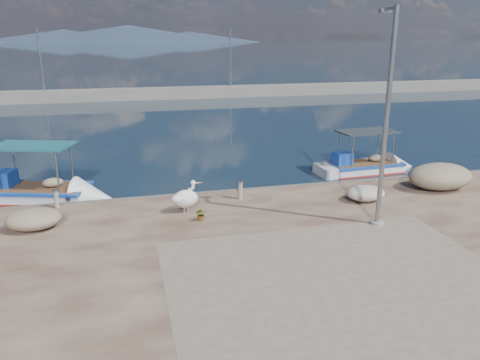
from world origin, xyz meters
name	(u,v)px	position (x,y,z in m)	size (l,w,h in m)	color
ground	(269,253)	(0.00, 0.00, 0.00)	(1400.00, 1400.00, 0.00)	#162635
quay_patch	(341,281)	(1.00, -3.00, 0.50)	(9.00, 7.00, 0.01)	gray
breakwater	(160,93)	(0.00, 40.00, 0.60)	(120.00, 2.20, 7.50)	gray
mountains	(124,35)	(4.39, 650.00, 9.51)	(370.00, 280.00, 22.00)	#28384C
boat_left	(37,194)	(-7.95, 7.30, 0.22)	(6.03, 3.52, 2.76)	white
boat_right	(363,168)	(7.46, 7.74, 0.19)	(5.22, 1.95, 2.47)	white
pelican	(186,198)	(-2.21, 2.95, 1.05)	(1.22, 0.81, 1.16)	tan
lamp_post	(385,128)	(3.91, 0.29, 3.80)	(0.44, 0.96, 7.00)	gray
bollard_near	(240,189)	(0.04, 3.89, 0.89)	(0.24, 0.24, 0.72)	gray
bollard_far	(56,198)	(-6.81, 4.60, 0.88)	(0.23, 0.23, 0.70)	gray
potted_plant	(201,214)	(-1.83, 2.03, 0.73)	(0.42, 0.36, 0.46)	#33722D
net_pile_b	(34,219)	(-7.30, 2.66, 0.84)	(1.76, 1.37, 0.68)	tan
net_pile_c	(440,176)	(8.41, 3.11, 1.04)	(2.72, 1.95, 1.07)	tan
net_pile_d	(366,193)	(4.70, 2.54, 0.79)	(1.53, 1.15, 0.57)	silver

